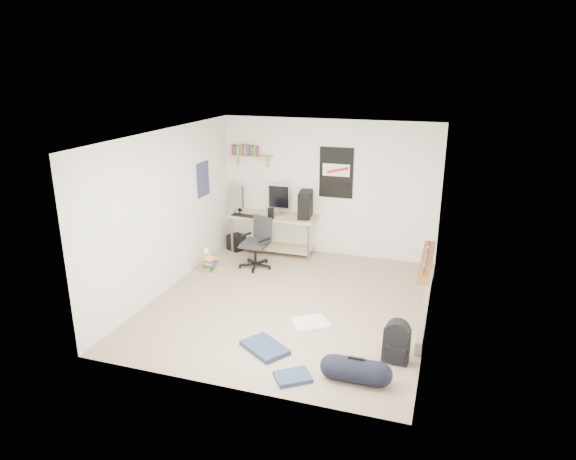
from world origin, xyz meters
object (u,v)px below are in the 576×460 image
(backpack, at_px, (396,346))
(duffel_bag, at_px, (356,370))
(desk, at_px, (275,233))
(office_chair, at_px, (255,241))
(book_stack, at_px, (209,263))

(backpack, height_order, duffel_bag, duffel_bag)
(desk, height_order, office_chair, office_chair)
(duffel_bag, height_order, book_stack, duffel_bag)
(desk, height_order, backpack, desk)
(office_chair, distance_m, book_stack, 0.88)
(duffel_bag, bearing_deg, desk, 121.56)
(desk, distance_m, book_stack, 1.49)
(duffel_bag, bearing_deg, office_chair, 129.39)
(duffel_bag, bearing_deg, book_stack, 141.28)
(backpack, relative_size, book_stack, 1.06)
(desk, bearing_deg, backpack, -30.49)
(desk, height_order, duffel_bag, desk)
(office_chair, xyz_separation_m, book_stack, (-0.70, -0.41, -0.34))
(office_chair, bearing_deg, book_stack, -125.59)
(duffel_bag, distance_m, book_stack, 3.88)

